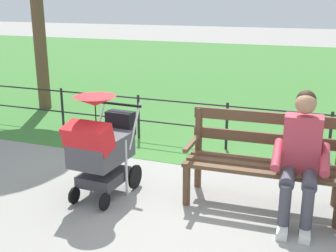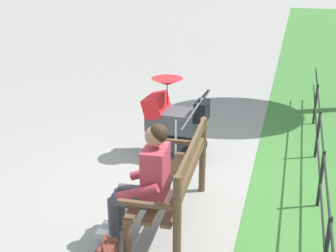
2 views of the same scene
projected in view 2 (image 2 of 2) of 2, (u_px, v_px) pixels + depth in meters
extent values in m
plane|color=gray|center=(182.00, 188.00, 5.76)|extent=(60.00, 60.00, 0.00)
cube|color=brown|center=(182.00, 186.00, 4.88)|extent=(1.60, 0.17, 0.04)
cube|color=brown|center=(166.00, 184.00, 4.92)|extent=(1.60, 0.17, 0.04)
cube|color=brown|center=(150.00, 182.00, 4.95)|extent=(1.60, 0.17, 0.04)
cube|color=brown|center=(192.00, 168.00, 4.78)|extent=(1.60, 0.11, 0.12)
cube|color=brown|center=(192.00, 148.00, 4.70)|extent=(1.60, 0.11, 0.12)
cylinder|color=brown|center=(127.00, 239.00, 4.36)|extent=(0.08, 0.08, 0.45)
cylinder|color=brown|center=(177.00, 223.00, 4.17)|extent=(0.08, 0.08, 0.95)
cube|color=brown|center=(147.00, 205.00, 4.17)|extent=(0.08, 0.56, 0.04)
cylinder|color=brown|center=(164.00, 170.00, 5.72)|extent=(0.08, 0.08, 0.45)
cylinder|color=brown|center=(203.00, 156.00, 5.53)|extent=(0.08, 0.08, 0.95)
cube|color=brown|center=(180.00, 142.00, 5.53)|extent=(0.08, 0.56, 0.04)
cylinder|color=#42424C|center=(132.00, 202.00, 4.53)|extent=(0.16, 0.41, 0.14)
cylinder|color=#42424C|center=(138.00, 192.00, 4.71)|extent=(0.16, 0.41, 0.14)
cylinder|color=#42424C|center=(114.00, 220.00, 4.66)|extent=(0.11, 0.11, 0.47)
cylinder|color=#42424C|center=(120.00, 209.00, 4.84)|extent=(0.11, 0.11, 0.47)
cube|color=silver|center=(107.00, 235.00, 4.75)|extent=(0.11, 0.22, 0.07)
cube|color=silver|center=(113.00, 225.00, 4.93)|extent=(0.11, 0.22, 0.07)
cube|color=#B23847|center=(156.00, 174.00, 4.48)|extent=(0.37, 0.24, 0.56)
cylinder|color=#B23847|center=(138.00, 193.00, 4.34)|extent=(0.11, 0.43, 0.23)
cylinder|color=#B23847|center=(150.00, 172.00, 4.74)|extent=(0.11, 0.43, 0.23)
sphere|color=#A37556|center=(155.00, 136.00, 4.33)|extent=(0.20, 0.20, 0.20)
sphere|color=black|center=(158.00, 133.00, 4.32)|extent=(0.19, 0.19, 0.19)
cylinder|color=black|center=(190.00, 156.00, 6.32)|extent=(0.04, 0.28, 0.28)
cylinder|color=black|center=(198.00, 143.00, 6.73)|extent=(0.04, 0.28, 0.28)
cylinder|color=black|center=(150.00, 152.00, 6.55)|extent=(0.04, 0.18, 0.18)
cylinder|color=black|center=(159.00, 143.00, 6.89)|extent=(0.04, 0.18, 0.18)
cube|color=#38383D|center=(174.00, 142.00, 6.58)|extent=(0.44, 0.54, 0.12)
cylinder|color=silver|center=(176.00, 142.00, 6.31)|extent=(0.03, 0.03, 0.65)
cylinder|color=silver|center=(185.00, 130.00, 6.72)|extent=(0.03, 0.03, 0.65)
cube|color=#47474C|center=(173.00, 120.00, 6.47)|extent=(0.49, 0.70, 0.28)
cube|color=red|center=(156.00, 105.00, 6.47)|extent=(0.49, 0.33, 0.33)
cylinder|color=black|center=(204.00, 96.00, 6.20)|extent=(0.52, 0.05, 0.03)
cylinder|color=silver|center=(192.00, 114.00, 6.10)|extent=(0.04, 0.30, 0.49)
cylinder|color=silver|center=(200.00, 104.00, 6.50)|extent=(0.04, 0.30, 0.49)
cone|color=red|center=(167.00, 82.00, 6.30)|extent=(0.46, 0.46, 0.10)
cylinder|color=black|center=(167.00, 94.00, 6.36)|extent=(0.01, 0.01, 0.30)
cube|color=black|center=(202.00, 111.00, 6.28)|extent=(0.33, 0.17, 0.28)
torus|color=brown|center=(105.00, 243.00, 4.20)|extent=(0.16, 0.02, 0.16)
cylinder|color=black|center=(326.00, 252.00, 3.98)|extent=(0.04, 0.04, 0.70)
cylinder|color=black|center=(321.00, 179.00, 5.23)|extent=(0.04, 0.04, 0.70)
cylinder|color=black|center=(318.00, 135.00, 6.49)|extent=(0.04, 0.04, 0.70)
cylinder|color=black|center=(315.00, 105.00, 7.75)|extent=(0.04, 0.04, 0.70)
cylinder|color=black|center=(324.00, 155.00, 5.13)|extent=(8.39, 0.02, 0.02)
cylinder|color=black|center=(320.00, 183.00, 5.25)|extent=(8.39, 0.02, 0.02)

